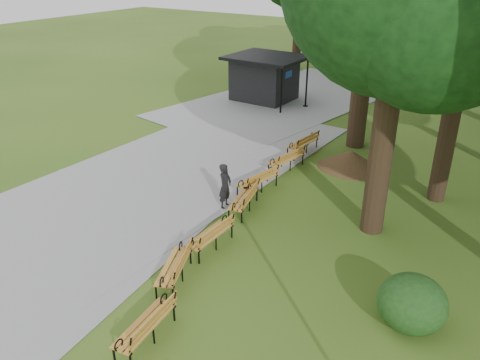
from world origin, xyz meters
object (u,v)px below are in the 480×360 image
Objects in this scene: bench_0 at (145,325)px; bench_5 at (286,159)px; person at (225,186)px; lamp_post at (308,65)px; bench_1 at (174,267)px; bench_2 at (210,235)px; bench_6 at (303,143)px; bench_3 at (243,199)px; bench_4 at (257,180)px; kiosk at (264,78)px; dirt_mound at (351,160)px.

bench_0 and bench_5 have the same top height.
lamp_post is at bearing 5.61° from person.
bench_0 is at bearing 0.65° from bench_1.
bench_6 is at bearing -172.40° from bench_2.
bench_2 is (1.04, -2.32, -0.36)m from person.
person is 0.75m from bench_3.
bench_1 is at bearing 17.30° from bench_5.
kiosk is at bearing -139.96° from bench_4.
person is at bearing -63.74° from kiosk.
bench_5 is (3.13, -8.27, -1.92)m from lamp_post.
bench_0 and bench_4 have the same top height.
person is at bearing -155.60° from bench_2.
bench_0 and bench_1 have the same top height.
lamp_post reaches higher than bench_4.
bench_6 is (-2.39, 0.51, 0.05)m from dirt_mound.
bench_2 and bench_4 have the same top height.
bench_6 is (-2.07, 12.13, 0.00)m from bench_0.
bench_4 and bench_6 have the same top height.
bench_1 reaches higher than dirt_mound.
person is at bearing -113.46° from dirt_mound.
dirt_mound is 1.20× the size of bench_0.
person is 0.71× the size of dirt_mound.
bench_4 is at bearing -179.93° from bench_3.
bench_2 is 2.50m from bench_3.
dirt_mound is 1.20× the size of bench_4.
bench_1 is 10.15m from bench_6.
lamp_post is 1.74× the size of bench_3.
lamp_post reaches higher than kiosk.
kiosk reaches higher than bench_3.
bench_4 is (3.17, -10.59, -1.92)m from lamp_post.
bench_0 is (-0.32, -11.62, 0.05)m from dirt_mound.
lamp_post is 1.74× the size of bench_0.
bench_3 is (6.29, -12.16, -0.87)m from kiosk.
dirt_mound is 5.59m from bench_3.
kiosk reaches higher than bench_6.
lamp_post is 15.23m from bench_2.
lamp_post reaches higher than dirt_mound.
bench_4 is 2.32m from bench_5.
bench_0 and bench_2 have the same top height.
bench_1 is at bearing 4.50° from bench_2.
bench_5 is at bearing -172.26° from bench_2.
kiosk reaches higher than bench_0.
lamp_post reaches higher than bench_5.
bench_1 is at bearing -163.37° from bench_0.
bench_3 is 1.57m from bench_4.
kiosk is 17.80m from bench_1.
bench_3 is at bearing -73.69° from lamp_post.
bench_6 is (-0.65, 5.82, 0.00)m from bench_3.
bench_1 is at bearing 19.84° from bench_4.
person reaches higher than bench_2.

